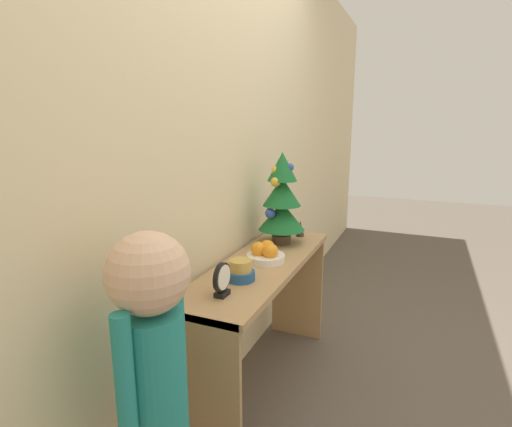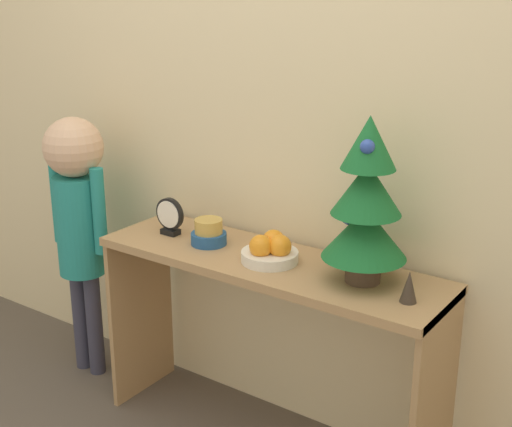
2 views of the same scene
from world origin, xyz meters
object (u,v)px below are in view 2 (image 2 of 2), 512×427
desk_clock (170,217)px  fruit_bowl (270,250)px  singing_bowl (209,233)px  child_figure (78,206)px  mini_tree (366,202)px  figurine (409,287)px

desk_clock → fruit_bowl: bearing=-0.9°
fruit_bowl → desk_clock: desk_clock is taller
singing_bowl → child_figure: (-0.64, -0.02, -0.01)m
mini_tree → child_figure: bearing=-177.9°
fruit_bowl → child_figure: child_figure is taller
singing_bowl → desk_clock: desk_clock is taller
mini_tree → fruit_bowl: mini_tree is taller
fruit_bowl → mini_tree: bearing=5.6°
desk_clock → singing_bowl: bearing=1.2°
fruit_bowl → singing_bowl: 0.27m
fruit_bowl → figurine: (0.50, -0.03, 0.01)m
fruit_bowl → figurine: bearing=-3.2°
mini_tree → child_figure: (-1.23, -0.05, -0.23)m
desk_clock → child_figure: bearing=-177.4°
figurine → fruit_bowl: bearing=176.8°
figurine → child_figure: child_figure is taller
mini_tree → desk_clock: (-0.76, -0.02, -0.19)m
mini_tree → singing_bowl: size_ratio=4.11×
figurine → desk_clock: bearing=177.9°
singing_bowl → child_figure: 0.64m
desk_clock → figurine: size_ratio=1.44×
mini_tree → figurine: mini_tree is taller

